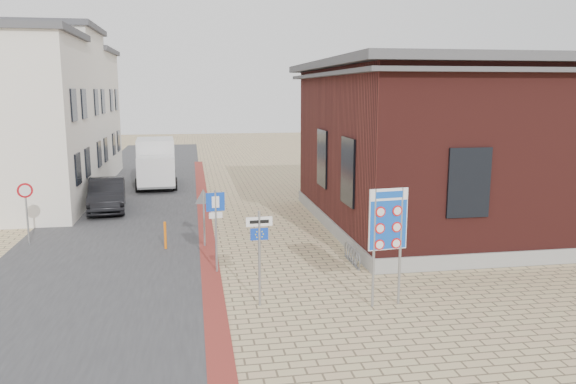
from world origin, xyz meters
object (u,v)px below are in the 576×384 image
object	(u,v)px
bollard	(165,236)
essen_sign	(259,243)
sedan	(107,195)
border_sign	(388,221)
parking_sign	(216,216)
box_truck	(156,163)

from	to	relation	value
bollard	essen_sign	bearing A→B (deg)	-65.43
essen_sign	sedan	bearing A→B (deg)	109.84
border_sign	essen_sign	size ratio (longest dim) A/B	1.23
bollard	parking_sign	bearing A→B (deg)	-59.94
sedan	border_sign	world-z (taller)	border_sign
bollard	box_truck	bearing A→B (deg)	94.57
border_sign	bollard	world-z (taller)	border_sign
essen_sign	bollard	world-z (taller)	essen_sign
box_truck	parking_sign	world-z (taller)	box_truck
sedan	box_truck	xyz separation A→B (m)	(1.90, 6.51, 0.67)
border_sign	sedan	bearing A→B (deg)	116.36
sedan	border_sign	xyz separation A→B (m)	(9.00, -13.68, 1.52)
box_truck	essen_sign	size ratio (longest dim) A/B	2.11
parking_sign	border_sign	bearing A→B (deg)	-49.54
parking_sign	bollard	size ratio (longest dim) A/B	2.60
essen_sign	parking_sign	world-z (taller)	parking_sign
sedan	parking_sign	world-z (taller)	parking_sign
parking_sign	box_truck	bearing A→B (deg)	89.12
box_truck	parking_sign	distance (m)	16.92
box_truck	parking_sign	xyz separation A→B (m)	(2.80, -16.68, 0.36)
sedan	box_truck	size ratio (longest dim) A/B	0.85
box_truck	bollard	distance (m)	13.82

